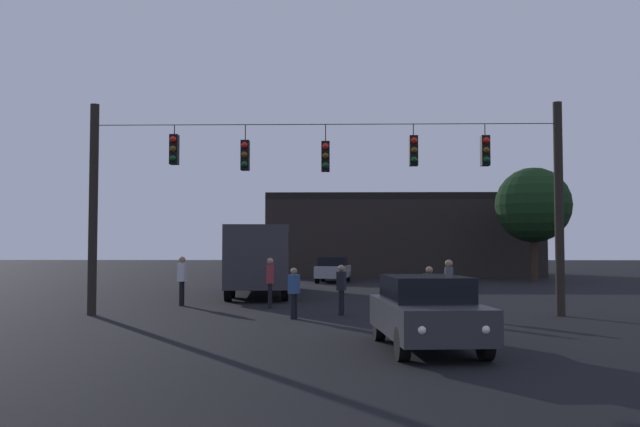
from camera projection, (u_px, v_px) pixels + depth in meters
ground_plane at (328, 295)px, 30.52m from camera, size 168.00×168.00×0.00m
overhead_signal_span at (326, 190)px, 21.50m from camera, size 14.92×0.44×6.69m
city_bus at (260, 253)px, 31.26m from camera, size 3.39×11.17×3.00m
car_near_right at (427, 311)px, 14.30m from camera, size 2.18×4.45×1.52m
car_far_left at (333, 269)px, 41.51m from camera, size 2.24×4.47×1.52m
pedestrian_crossing_left at (270, 280)px, 23.90m from camera, size 0.25×0.37×1.75m
pedestrian_crossing_center at (182, 278)px, 24.94m from camera, size 0.27×0.38×1.79m
pedestrian_crossing_right at (429, 290)px, 20.17m from camera, size 0.33×0.41×1.56m
pedestrian_near_bus at (341, 287)px, 21.47m from camera, size 0.32×0.41×1.57m
pedestrian_trailing at (449, 284)px, 20.82m from camera, size 0.28×0.39×1.75m
pedestrian_far_side at (294, 290)px, 20.34m from camera, size 0.35×0.42×1.52m
corner_building at (398, 236)px, 53.36m from camera, size 19.61×11.70×5.97m
tree_left_silhouette at (533, 205)px, 42.72m from camera, size 4.69×4.69×7.12m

